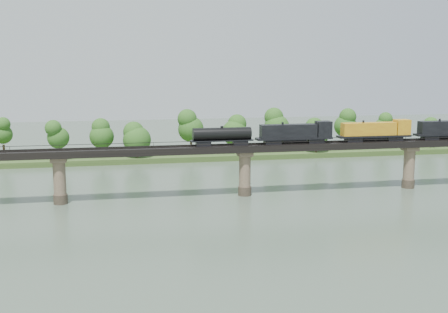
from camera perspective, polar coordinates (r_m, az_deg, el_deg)
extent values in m
plane|color=#3C4C3D|center=(98.77, 6.09, -7.95)|extent=(400.00, 400.00, 0.00)
cube|color=#2F481C|center=(179.49, -1.86, 0.36)|extent=(300.00, 24.00, 1.60)
cylinder|color=#473A2D|center=(123.89, -16.27, -4.17)|extent=(3.00, 3.00, 2.00)
cylinder|color=#7A6450|center=(122.92, -16.37, -2.13)|extent=(2.60, 2.60, 9.00)
cube|color=#7A6450|center=(122.19, -16.45, -0.30)|extent=(3.20, 3.20, 1.00)
cylinder|color=#473A2D|center=(126.45, 2.11, -3.51)|extent=(3.00, 3.00, 2.00)
cylinder|color=#7A6450|center=(125.50, 2.13, -1.51)|extent=(2.60, 2.60, 9.00)
cube|color=#7A6450|center=(124.79, 2.14, 0.30)|extent=(3.20, 3.20, 1.00)
cylinder|color=#473A2D|center=(140.83, 18.19, -2.63)|extent=(3.00, 3.00, 2.00)
cylinder|color=#7A6450|center=(139.97, 18.29, -0.83)|extent=(2.60, 2.60, 9.00)
cube|color=#7A6450|center=(139.34, 18.38, 0.79)|extent=(3.20, 3.20, 1.00)
cube|color=black|center=(124.59, 2.14, 0.86)|extent=(220.00, 5.00, 1.50)
cube|color=black|center=(123.75, 2.22, 1.19)|extent=(220.00, 0.12, 0.16)
cube|color=black|center=(125.19, 2.07, 1.29)|extent=(220.00, 0.12, 0.16)
cube|color=black|center=(122.07, 2.40, 1.37)|extent=(220.00, 0.10, 0.10)
cube|color=black|center=(126.69, 1.90, 1.67)|extent=(220.00, 0.10, 0.10)
cube|color=black|center=(122.12, 2.40, 1.20)|extent=(0.08, 0.08, 0.70)
cube|color=black|center=(126.74, 1.90, 1.52)|extent=(0.08, 0.08, 0.70)
cylinder|color=#382619|center=(179.11, -21.45, 0.53)|extent=(0.70, 0.70, 3.71)
sphere|color=#1F4C15|center=(178.45, -21.54, 2.10)|extent=(5.67, 5.67, 5.67)
sphere|color=#1F4C15|center=(178.11, -21.61, 3.09)|extent=(4.25, 4.25, 4.25)
cylinder|color=#382619|center=(169.10, -16.41, 0.27)|extent=(0.70, 0.70, 3.51)
sphere|color=#1F4C15|center=(168.43, -16.49, 1.84)|extent=(6.31, 6.31, 6.31)
sphere|color=#1F4C15|center=(168.07, -16.54, 2.83)|extent=(4.73, 4.73, 4.73)
cylinder|color=#382619|center=(170.86, -12.27, 0.51)|extent=(0.70, 0.70, 3.34)
sphere|color=#1F4C15|center=(170.22, -12.32, 1.99)|extent=(7.18, 7.18, 7.18)
sphere|color=#1F4C15|center=(169.88, -12.35, 2.93)|extent=(5.39, 5.39, 5.39)
cylinder|color=#382619|center=(168.30, -8.80, 0.39)|extent=(0.70, 0.70, 2.83)
sphere|color=#1F4C15|center=(167.74, -8.83, 1.66)|extent=(8.26, 8.26, 8.26)
sphere|color=#1F4C15|center=(167.43, -8.85, 2.46)|extent=(6.19, 6.19, 6.19)
cylinder|color=#382619|center=(176.06, -3.37, 1.09)|extent=(0.70, 0.70, 3.96)
sphere|color=#1F4C15|center=(175.35, -3.38, 2.79)|extent=(8.07, 8.07, 8.07)
sphere|color=#1F4C15|center=(174.99, -3.39, 3.87)|extent=(6.05, 6.05, 6.05)
cylinder|color=#382619|center=(176.91, 1.06, 1.03)|extent=(0.70, 0.70, 3.27)
sphere|color=#1F4C15|center=(176.31, 1.06, 2.43)|extent=(8.03, 8.03, 8.03)
sphere|color=#1F4C15|center=(175.98, 1.07, 3.31)|extent=(6.02, 6.02, 6.02)
cylinder|color=#382619|center=(181.42, 5.35, 1.31)|extent=(0.70, 0.70, 3.92)
sphere|color=#1F4C15|center=(180.73, 5.38, 2.95)|extent=(8.29, 8.29, 8.29)
sphere|color=#1F4C15|center=(180.38, 5.40, 3.98)|extent=(6.21, 6.21, 6.21)
cylinder|color=#382619|center=(178.37, 9.35, 0.93)|extent=(0.70, 0.70, 3.02)
sphere|color=#1F4C15|center=(177.81, 9.39, 2.22)|extent=(7.74, 7.74, 7.74)
sphere|color=#1F4C15|center=(177.51, 9.41, 3.02)|extent=(5.80, 5.80, 5.80)
cylinder|color=#382619|center=(191.16, 12.18, 1.54)|extent=(0.70, 0.70, 3.80)
sphere|color=#1F4C15|center=(190.53, 12.23, 3.05)|extent=(7.47, 7.47, 7.47)
sphere|color=#1F4C15|center=(190.20, 12.27, 4.00)|extent=(5.60, 5.60, 5.60)
cylinder|color=#382619|center=(197.14, 15.81, 1.57)|extent=(0.70, 0.70, 3.38)
sphere|color=#1F4C15|center=(196.59, 15.87, 2.87)|extent=(6.23, 6.23, 6.23)
sphere|color=#1F4C15|center=(196.29, 15.91, 3.69)|extent=(4.67, 4.67, 4.67)
cylinder|color=#382619|center=(198.79, 20.14, 1.32)|extent=(0.70, 0.70, 2.77)
sphere|color=#1F4C15|center=(198.33, 20.20, 2.38)|extent=(7.04, 7.04, 7.04)
sphere|color=#1F4C15|center=(198.07, 20.24, 3.04)|extent=(5.28, 5.28, 5.28)
cube|color=black|center=(141.48, 20.18, 1.84)|extent=(3.68, 2.21, 1.01)
cube|color=black|center=(143.14, 21.50, 2.80)|extent=(12.88, 2.48, 2.95)
cube|color=black|center=(136.96, 16.88, 1.78)|extent=(3.68, 2.21, 1.01)
cube|color=black|center=(132.55, 13.00, 1.70)|extent=(3.68, 2.21, 1.01)
cube|color=black|center=(134.59, 14.98, 2.02)|extent=(17.49, 2.76, 0.46)
cube|color=gold|center=(133.79, 14.48, 2.73)|extent=(12.88, 2.48, 2.95)
cube|color=gold|center=(137.51, 17.61, 2.88)|extent=(3.31, 2.76, 3.50)
cylinder|color=black|center=(134.66, 14.97, 1.80)|extent=(5.52, 1.29, 1.29)
cube|color=black|center=(129.10, 9.26, 1.62)|extent=(3.68, 2.21, 1.01)
cube|color=black|center=(125.97, 4.94, 1.51)|extent=(3.68, 2.21, 1.01)
cube|color=black|center=(127.36, 7.13, 1.85)|extent=(17.49, 2.76, 0.46)
cube|color=black|center=(126.72, 6.55, 2.60)|extent=(12.88, 2.48, 2.95)
cube|color=black|center=(129.41, 10.06, 2.78)|extent=(3.31, 2.76, 3.50)
cylinder|color=black|center=(127.43, 7.13, 1.63)|extent=(5.52, 1.29, 1.29)
cube|color=black|center=(124.17, 1.67, 1.42)|extent=(3.22, 2.02, 1.01)
cube|color=black|center=(122.64, -2.11, 1.32)|extent=(3.22, 2.02, 1.01)
cube|color=black|center=(123.25, -0.21, 1.65)|extent=(13.80, 2.21, 0.28)
cylinder|color=black|center=(123.06, -0.21, 2.32)|extent=(12.88, 2.76, 2.76)
cylinder|color=black|center=(122.88, -0.21, 3.00)|extent=(0.64, 0.64, 0.46)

